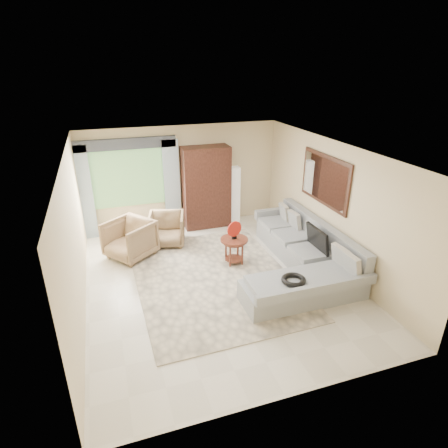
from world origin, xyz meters
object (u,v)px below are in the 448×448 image
object	(u,v)px
coffee_table	(234,251)
armchair_right	(167,229)
tv_screen	(317,239)
armoire	(206,187)
sectional_sofa	(302,258)
potted_plant	(109,230)
armchair_left	(130,239)
floor_lamp	(234,194)

from	to	relation	value
coffee_table	armchair_right	xyz separation A→B (m)	(-1.19, 1.39, 0.07)
tv_screen	armoire	xyz separation A→B (m)	(-1.50, 2.96, 0.33)
sectional_sofa	tv_screen	distance (m)	0.52
sectional_sofa	potted_plant	xyz separation A→B (m)	(-3.73, 2.80, -0.04)
sectional_sofa	armchair_left	size ratio (longest dim) A/B	3.71
armchair_left	sectional_sofa	bearing A→B (deg)	24.42
tv_screen	armchair_left	world-z (taller)	tv_screen
coffee_table	armchair_left	xyz separation A→B (m)	(-2.08, 1.02, 0.12)
armoire	floor_lamp	xyz separation A→B (m)	(0.80, 0.06, -0.30)
tv_screen	armchair_right	distance (m)	3.49
armchair_right	armoire	distance (m)	1.58
armchair_left	armchair_right	size ratio (longest dim) A/B	1.12
sectional_sofa	tv_screen	world-z (taller)	tv_screen
sectional_sofa	coffee_table	distance (m)	1.44
potted_plant	floor_lamp	distance (m)	3.34
armchair_right	sectional_sofa	bearing A→B (deg)	-27.05
sectional_sofa	floor_lamp	size ratio (longest dim) A/B	2.31
coffee_table	potted_plant	xyz separation A→B (m)	(-2.49, 2.08, -0.07)
armoire	sectional_sofa	bearing A→B (deg)	-66.94
sectional_sofa	armoire	size ratio (longest dim) A/B	1.65
armchair_left	armoire	world-z (taller)	armoire
coffee_table	potted_plant	distance (m)	3.24
coffee_table	armchair_right	distance (m)	1.84
tv_screen	armoire	distance (m)	3.33
potted_plant	coffee_table	bearing A→B (deg)	-39.84
armchair_left	armoire	xyz separation A→B (m)	(2.09, 1.16, 0.63)
armchair_left	potted_plant	world-z (taller)	armchair_left
sectional_sofa	tv_screen	size ratio (longest dim) A/B	4.68
coffee_table	potted_plant	bearing A→B (deg)	140.16
coffee_table	armchair_left	distance (m)	2.32
armchair_left	armchair_right	distance (m)	0.96
floor_lamp	armoire	bearing A→B (deg)	-175.71
sectional_sofa	potted_plant	world-z (taller)	sectional_sofa
armchair_right	potted_plant	distance (m)	1.47
armchair_right	armchair_left	bearing A→B (deg)	-143.15
tv_screen	floor_lamp	xyz separation A→B (m)	(-0.70, 3.02, 0.03)
armchair_right	potted_plant	world-z (taller)	armchair_right
tv_screen	potted_plant	size ratio (longest dim) A/B	1.53
floor_lamp	sectional_sofa	bearing A→B (deg)	-81.67
tv_screen	coffee_table	distance (m)	1.75
sectional_sofa	armchair_right	bearing A→B (deg)	139.02
armchair_right	armoire	size ratio (longest dim) A/B	0.40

